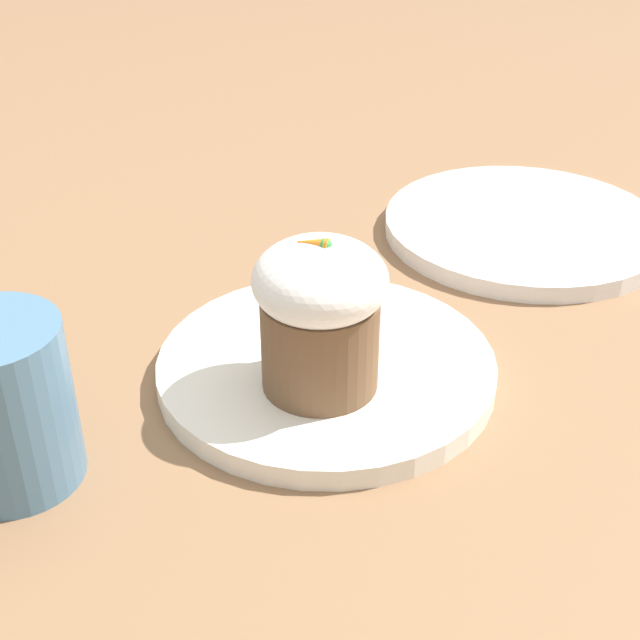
# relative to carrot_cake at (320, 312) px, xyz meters

# --- Properties ---
(ground_plane) EXTENTS (4.00, 4.00, 0.00)m
(ground_plane) POSITION_rel_carrot_cake_xyz_m (0.01, -0.03, -0.07)
(ground_plane) COLOR #846042
(dessert_plate) EXTENTS (0.23, 0.23, 0.02)m
(dessert_plate) POSITION_rel_carrot_cake_xyz_m (0.01, -0.03, -0.06)
(dessert_plate) COLOR white
(dessert_plate) RESTS_ON ground_plane
(carrot_cake) EXTENTS (0.08, 0.08, 0.11)m
(carrot_cake) POSITION_rel_carrot_cake_xyz_m (0.00, 0.00, 0.00)
(carrot_cake) COLOR brown
(carrot_cake) RESTS_ON dessert_plate
(spoon) EXTENTS (0.07, 0.11, 0.01)m
(spoon) POSITION_rel_carrot_cake_xyz_m (0.00, -0.05, -0.05)
(spoon) COLOR #B7B7BC
(spoon) RESTS_ON dessert_plate
(coffee_cup) EXTENTS (0.11, 0.08, 0.10)m
(coffee_cup) POSITION_rel_carrot_cake_xyz_m (0.15, 0.12, -0.02)
(coffee_cup) COLOR teal
(coffee_cup) RESTS_ON ground_plane
(side_plate) EXTENTS (0.25, 0.25, 0.02)m
(side_plate) POSITION_rel_carrot_cake_xyz_m (-0.09, -0.30, -0.06)
(side_plate) COLOR white
(side_plate) RESTS_ON ground_plane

